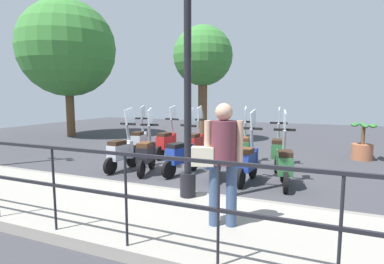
# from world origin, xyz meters

# --- Properties ---
(ground_plane) EXTENTS (28.00, 28.00, 0.00)m
(ground_plane) POSITION_xyz_m (0.00, 0.00, 0.00)
(ground_plane) COLOR #38383D
(promenade_walkway) EXTENTS (2.20, 20.00, 0.15)m
(promenade_walkway) POSITION_xyz_m (-3.15, 0.00, 0.07)
(promenade_walkway) COLOR gray
(promenade_walkway) RESTS_ON ground_plane
(fence_railing) EXTENTS (0.04, 16.03, 1.07)m
(fence_railing) POSITION_xyz_m (-4.20, -0.00, 0.89)
(fence_railing) COLOR black
(fence_railing) RESTS_ON promenade_walkway
(lamp_post_near) EXTENTS (0.26, 0.90, 4.05)m
(lamp_post_near) POSITION_xyz_m (-2.40, -0.50, 1.93)
(lamp_post_near) COLOR black
(lamp_post_near) RESTS_ON promenade_walkway
(pedestrian_with_bag) EXTENTS (0.43, 0.63, 1.59)m
(pedestrian_with_bag) POSITION_xyz_m (-3.28, -1.35, 1.08)
(pedestrian_with_bag) COLOR #384C70
(pedestrian_with_bag) RESTS_ON promenade_walkway
(tree_large) EXTENTS (4.19, 4.19, 5.99)m
(tree_large) POSITION_xyz_m (3.51, 7.82, 3.88)
(tree_large) COLOR brown
(tree_large) RESTS_ON ground_plane
(tree_distant) EXTENTS (2.33, 2.33, 4.54)m
(tree_distant) POSITION_xyz_m (4.33, 1.76, 3.33)
(tree_distant) COLOR brown
(tree_distant) RESTS_ON ground_plane
(potted_palm) EXTENTS (1.06, 0.66, 1.05)m
(potted_palm) POSITION_xyz_m (2.83, -3.71, 0.45)
(potted_palm) COLOR #9E5B3D
(potted_palm) RESTS_ON ground_plane
(scooter_near_0) EXTENTS (1.23, 0.47, 1.54)m
(scooter_near_0) POSITION_xyz_m (-0.72, -1.89, 0.48)
(scooter_near_0) COLOR black
(scooter_near_0) RESTS_ON ground_plane
(scooter_near_1) EXTENTS (1.23, 0.44, 1.54)m
(scooter_near_1) POSITION_xyz_m (-0.75, -1.15, 0.48)
(scooter_near_1) COLOR black
(scooter_near_1) RESTS_ON ground_plane
(scooter_near_2) EXTENTS (1.23, 0.47, 1.54)m
(scooter_near_2) POSITION_xyz_m (-0.71, -0.44, 0.48)
(scooter_near_2) COLOR black
(scooter_near_2) RESTS_ON ground_plane
(scooter_near_3) EXTENTS (1.20, 0.54, 1.54)m
(scooter_near_3) POSITION_xyz_m (-0.69, 0.41, 0.48)
(scooter_near_3) COLOR black
(scooter_near_3) RESTS_ON ground_plane
(scooter_near_4) EXTENTS (1.21, 0.51, 1.54)m
(scooter_near_4) POSITION_xyz_m (-0.87, 1.22, 0.48)
(scooter_near_4) COLOR black
(scooter_near_4) RESTS_ON ground_plane
(scooter_near_5) EXTENTS (1.23, 0.44, 1.54)m
(scooter_near_5) POSITION_xyz_m (-0.89, 1.92, 0.48)
(scooter_near_5) COLOR black
(scooter_near_5) RESTS_ON ground_plane
(scooter_far_0) EXTENTS (1.23, 0.44, 1.54)m
(scooter_far_0) POSITION_xyz_m (0.81, -1.58, 0.48)
(scooter_far_0) COLOR black
(scooter_far_0) RESTS_ON ground_plane
(scooter_far_1) EXTENTS (1.23, 0.46, 1.54)m
(scooter_far_1) POSITION_xyz_m (0.86, -0.72, 0.48)
(scooter_far_1) COLOR black
(scooter_far_1) RESTS_ON ground_plane
(scooter_far_2) EXTENTS (1.23, 0.44, 1.54)m
(scooter_far_2) POSITION_xyz_m (0.99, -0.05, 0.48)
(scooter_far_2) COLOR black
(scooter_far_2) RESTS_ON ground_plane
(scooter_far_3) EXTENTS (1.23, 0.44, 1.54)m
(scooter_far_3) POSITION_xyz_m (1.03, 0.74, 0.48)
(scooter_far_3) COLOR black
(scooter_far_3) RESTS_ON ground_plane
(scooter_far_4) EXTENTS (1.23, 0.44, 1.54)m
(scooter_far_4) POSITION_xyz_m (0.92, 1.59, 0.48)
(scooter_far_4) COLOR black
(scooter_far_4) RESTS_ON ground_plane
(scooter_far_5) EXTENTS (1.22, 0.50, 1.54)m
(scooter_far_5) POSITION_xyz_m (0.83, 2.49, 0.48)
(scooter_far_5) COLOR black
(scooter_far_5) RESTS_ON ground_plane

